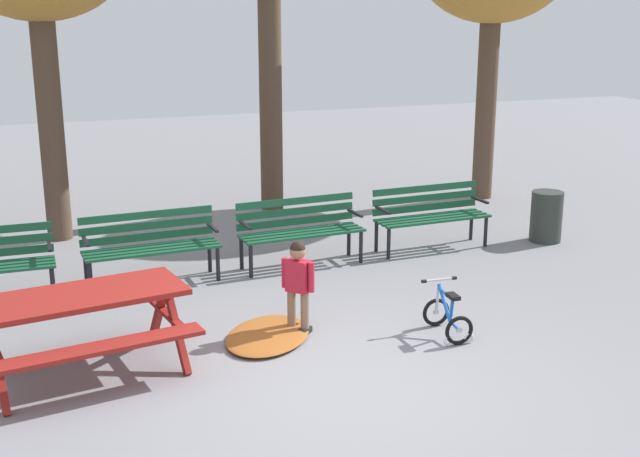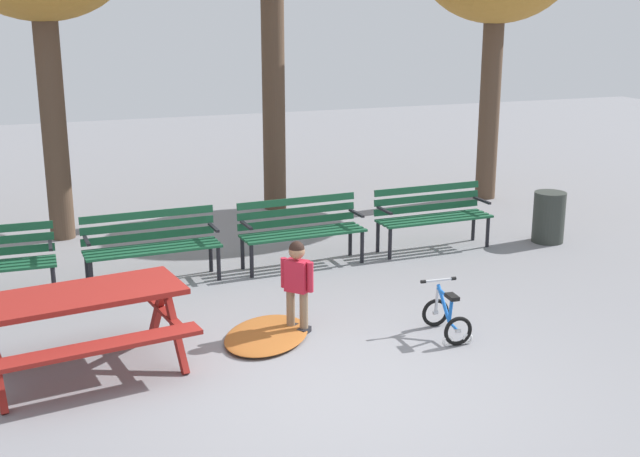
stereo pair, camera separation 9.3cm
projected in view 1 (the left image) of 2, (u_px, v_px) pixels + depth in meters
name	position (u px, v px, depth m)	size (l,w,h in m)	color
ground	(333.00, 387.00, 7.23)	(36.00, 36.00, 0.00)	gray
picnic_table	(83.00, 312.00, 7.36)	(1.98, 1.60, 0.79)	maroon
park_bench_left	(150.00, 242.00, 9.80)	(1.62, 0.53, 0.85)	#195133
park_bench_right	(300.00, 226.00, 10.48)	(1.62, 0.54, 0.85)	#195133
park_bench_far_right	(430.00, 212.00, 11.20)	(1.62, 0.52, 0.85)	#195133
child_standing	(298.00, 280.00, 8.29)	(0.28, 0.29, 0.97)	#7F664C
kids_bicycle	(448.00, 317.00, 8.30)	(0.39, 0.57, 0.54)	black
leaf_pile	(268.00, 335.00, 8.27)	(1.13, 0.79, 0.07)	#9E5623
trash_bin	(546.00, 217.00, 11.56)	(0.44, 0.44, 0.71)	#2D332D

